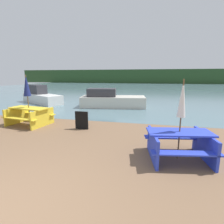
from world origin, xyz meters
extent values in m
cube|color=slate|center=(0.00, 31.29, 0.00)|extent=(60.00, 50.00, 0.00)
cube|color=#284723|center=(0.00, 51.29, 2.00)|extent=(80.00, 1.60, 4.00)
cube|color=blue|center=(3.15, 2.99, 0.75)|extent=(1.74, 0.97, 0.04)
cube|color=blue|center=(3.25, 2.45, 0.41)|extent=(1.67, 0.56, 0.04)
cube|color=blue|center=(3.06, 3.53, 0.41)|extent=(1.67, 0.56, 0.04)
cube|color=blue|center=(2.48, 2.87, 0.36)|extent=(0.31, 1.37, 0.72)
cube|color=blue|center=(3.83, 3.11, 0.36)|extent=(0.31, 1.37, 0.72)
cube|color=yellow|center=(-3.00, 5.02, 0.77)|extent=(1.88, 0.96, 0.04)
cube|color=yellow|center=(-3.08, 4.47, 0.41)|extent=(1.82, 0.55, 0.04)
cube|color=yellow|center=(-2.92, 5.56, 0.41)|extent=(1.82, 0.55, 0.04)
cube|color=yellow|center=(-3.75, 5.13, 0.38)|extent=(0.28, 1.37, 0.75)
cube|color=yellow|center=(-2.25, 4.90, 0.38)|extent=(0.28, 1.37, 0.75)
cylinder|color=brown|center=(-3.00, 5.02, 1.12)|extent=(0.04, 0.04, 2.24)
cone|color=navy|center=(-3.00, 5.02, 1.78)|extent=(0.31, 0.31, 0.93)
cylinder|color=brown|center=(3.15, 2.99, 1.06)|extent=(0.04, 0.04, 2.13)
cone|color=white|center=(3.15, 2.99, 1.64)|extent=(0.22, 0.22, 0.97)
cube|color=beige|center=(-0.31, 10.45, 0.38)|extent=(4.71, 2.44, 0.75)
cube|color=#333338|center=(-1.11, 10.32, 1.03)|extent=(2.14, 1.53, 0.56)
cube|color=silver|center=(-6.42, 10.92, 0.36)|extent=(4.52, 3.33, 0.72)
cube|color=#333338|center=(-7.12, 11.32, 1.09)|extent=(2.15, 1.75, 0.74)
cube|color=black|center=(-0.42, 4.92, 0.38)|extent=(0.55, 0.08, 0.75)
camera|label=1|loc=(2.40, -1.68, 2.20)|focal=28.00mm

